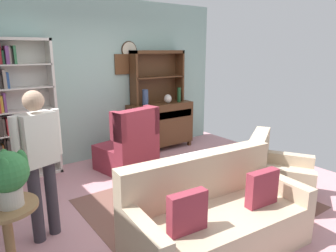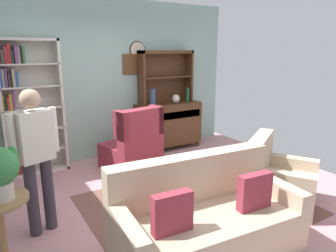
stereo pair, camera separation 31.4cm
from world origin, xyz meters
TOP-DOWN VIEW (x-y plane):
  - ground_plane at (0.00, 0.00)m, footprint 5.40×4.60m
  - wall_back at (0.00, 2.13)m, footprint 5.00×0.09m
  - area_rug at (0.20, -0.30)m, footprint 2.62×2.13m
  - bookshelf at (-1.39, 1.94)m, footprint 0.90×0.30m
  - sideboard at (1.12, 1.86)m, footprint 1.30×0.45m
  - sideboard_hutch at (1.12, 1.97)m, footprint 1.10×0.26m
  - vase_tall at (0.73, 1.78)m, footprint 0.11×0.11m
  - vase_round at (1.25, 1.79)m, footprint 0.15×0.15m
  - bottle_wine at (1.51, 1.77)m, footprint 0.07×0.07m
  - couch_floral at (-0.24, -1.06)m, footprint 1.86×1.00m
  - armchair_floral at (1.14, -0.81)m, footprint 1.05×1.06m
  - wingback_chair at (0.05, 1.20)m, footprint 0.92×0.94m
  - plant_stand at (-1.96, -0.38)m, footprint 0.52×0.52m
  - potted_plant_large at (-1.91, -0.41)m, footprint 0.33×0.33m
  - person_reading at (-1.55, 0.11)m, footprint 0.52×0.30m
  - coffee_table at (-0.07, -0.17)m, footprint 0.80×0.50m
  - book_stack at (0.02, -0.10)m, footprint 0.20×0.16m

SIDE VIEW (x-z plane):
  - ground_plane at x=0.00m, z-range -0.02..0.00m
  - area_rug at x=0.20m, z-range 0.00..0.01m
  - armchair_floral at x=1.14m, z-range -0.15..0.73m
  - couch_floral at x=-0.24m, z-range -0.14..0.76m
  - coffee_table at x=-0.07m, z-range 0.14..0.56m
  - wingback_chair at x=0.05m, z-range -0.14..0.91m
  - plant_stand at x=-1.96m, z-range 0.08..0.78m
  - book_stack at x=0.02m, z-range 0.42..0.51m
  - sideboard at x=1.12m, z-range 0.05..0.97m
  - person_reading at x=-1.55m, z-range 0.13..1.69m
  - potted_plant_large at x=-1.91m, z-range 0.74..1.20m
  - vase_round at x=1.25m, z-range 0.92..1.09m
  - bookshelf at x=-1.39m, z-range 0.00..2.10m
  - bottle_wine at x=1.51m, z-range 0.92..1.21m
  - vase_tall at x=0.73m, z-range 0.92..1.23m
  - wall_back at x=0.00m, z-range 0.00..2.80m
  - sideboard_hutch at x=1.12m, z-range 1.06..2.06m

